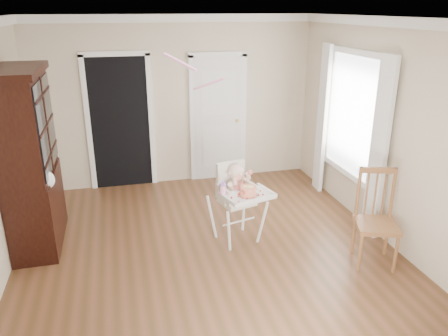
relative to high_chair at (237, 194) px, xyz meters
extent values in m
plane|color=#50351B|center=(-0.42, -0.27, -0.64)|extent=(5.00, 5.00, 0.00)
plane|color=white|center=(-0.42, -0.27, 2.06)|extent=(5.00, 5.00, 0.00)
plane|color=beige|center=(-0.42, 2.23, 0.71)|extent=(4.50, 0.00, 4.50)
plane|color=beige|center=(1.83, -0.27, 0.71)|extent=(0.00, 5.00, 5.00)
cube|color=black|center=(-1.32, 2.21, 0.41)|extent=(0.90, 0.03, 2.10)
cube|color=white|center=(-1.81, 2.21, 0.41)|extent=(0.08, 0.05, 2.18)
cube|color=white|center=(-0.83, 2.21, 0.41)|extent=(0.08, 0.05, 2.18)
cube|color=white|center=(-1.32, 2.21, 1.50)|extent=(1.06, 0.05, 0.08)
cube|color=white|center=(0.28, 2.20, 0.39)|extent=(0.80, 0.05, 2.05)
cube|color=white|center=(-0.16, 2.21, 0.39)|extent=(0.08, 0.05, 2.13)
cube|color=white|center=(0.72, 2.21, 0.39)|extent=(0.08, 0.05, 2.13)
sphere|color=gold|center=(0.60, 2.17, 0.36)|extent=(0.06, 0.06, 0.06)
cube|color=white|center=(1.81, 0.53, 0.76)|extent=(0.02, 1.20, 1.60)
cube|color=white|center=(1.79, 0.53, 1.60)|extent=(0.06, 1.36, 0.08)
cube|color=white|center=(1.73, -0.25, 0.51)|extent=(0.08, 0.28, 2.30)
cube|color=white|center=(1.73, 1.31, 0.51)|extent=(0.08, 0.28, 2.30)
cylinder|color=white|center=(-0.18, -0.27, -0.36)|extent=(0.10, 0.15, 0.60)
cylinder|color=white|center=(0.29, -0.14, -0.36)|extent=(0.14, 0.10, 0.60)
cylinder|color=white|center=(-0.29, 0.15, -0.36)|extent=(0.14, 0.10, 0.60)
cylinder|color=white|center=(0.17, 0.28, -0.36)|extent=(0.10, 0.15, 0.60)
cylinder|color=white|center=(0.01, -0.04, -0.36)|extent=(0.45, 0.14, 0.02)
cube|color=white|center=(0.00, 0.01, -0.09)|extent=(0.46, 0.45, 0.08)
cube|color=white|center=(-0.18, -0.04, 0.03)|extent=(0.13, 0.34, 0.18)
cube|color=white|center=(0.18, 0.06, 0.03)|extent=(0.13, 0.34, 0.18)
cube|color=white|center=(-0.05, 0.17, 0.15)|extent=(0.38, 0.16, 0.44)
cube|color=white|center=(0.06, -0.23, 0.07)|extent=(0.64, 0.53, 0.03)
cube|color=white|center=(0.11, -0.41, 0.09)|extent=(0.55, 0.17, 0.04)
ellipsoid|color=beige|center=(-0.01, 0.03, 0.06)|extent=(0.25, 0.22, 0.27)
sphere|color=beige|center=(-0.01, 0.03, 0.28)|extent=(0.23, 0.23, 0.19)
sphere|color=red|center=(0.01, -0.02, 0.12)|extent=(0.14, 0.14, 0.14)
sphere|color=red|center=(-0.01, -0.05, 0.23)|extent=(0.07, 0.07, 0.07)
sphere|color=red|center=(0.16, 0.00, 0.27)|extent=(0.06, 0.06, 0.06)
cylinder|color=silver|center=(0.06, -0.24, 0.08)|extent=(0.25, 0.25, 0.01)
cylinder|color=red|center=(0.06, -0.24, 0.14)|extent=(0.19, 0.19, 0.10)
cylinder|color=#F2E08C|center=(0.09, -0.25, 0.19)|extent=(0.09, 0.09, 0.02)
cylinder|color=pink|center=(-0.22, -0.16, 0.14)|extent=(0.08, 0.08, 0.12)
cylinder|color=#9565B0|center=(-0.22, -0.16, 0.22)|extent=(0.08, 0.08, 0.03)
cone|color=#9565B0|center=(-0.22, -0.16, 0.26)|extent=(0.03, 0.03, 0.04)
cube|color=black|center=(-2.41, 0.56, -0.18)|extent=(0.50, 1.21, 0.91)
cube|color=black|center=(-2.41, 0.56, 0.88)|extent=(0.46, 1.21, 1.21)
cube|color=black|center=(-2.16, 0.26, 0.88)|extent=(0.02, 0.52, 1.06)
cube|color=black|center=(-2.16, 0.86, 0.88)|extent=(0.02, 0.52, 1.06)
cube|color=black|center=(-2.41, 0.56, 1.50)|extent=(0.54, 1.29, 0.08)
ellipsoid|color=white|center=(-2.21, 0.21, 0.32)|extent=(0.20, 0.16, 0.22)
cube|color=brown|center=(1.39, -0.89, -0.15)|extent=(0.57, 0.57, 0.05)
cylinder|color=brown|center=(1.14, -1.01, -0.39)|extent=(0.04, 0.04, 0.48)
cylinder|color=brown|center=(1.51, -1.14, -0.39)|extent=(0.04, 0.04, 0.48)
cylinder|color=brown|center=(1.27, -0.65, -0.39)|extent=(0.04, 0.04, 0.48)
cylinder|color=brown|center=(1.63, -0.77, -0.39)|extent=(0.04, 0.04, 0.48)
cylinder|color=brown|center=(1.27, -0.64, 0.16)|extent=(0.04, 0.04, 0.62)
cylinder|color=brown|center=(1.63, -0.76, 0.16)|extent=(0.04, 0.04, 0.62)
cube|color=brown|center=(1.45, -0.70, 0.44)|extent=(0.40, 0.17, 0.06)
camera|label=1|loc=(-1.35, -4.74, 2.17)|focal=35.00mm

